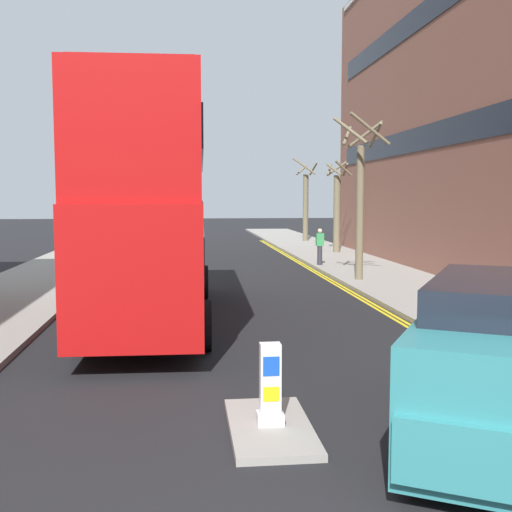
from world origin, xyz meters
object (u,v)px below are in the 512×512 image
keep_left_bollard (270,387)px  pedestrian_far (320,246)px  double_decker_bus_away (153,202)px  taxi_minivan (501,363)px

keep_left_bollard → pedestrian_far: 19.87m
double_decker_bus_away → pedestrian_far: 13.29m
taxi_minivan → pedestrian_far: bearing=84.4°
keep_left_bollard → taxi_minivan: size_ratio=0.22×
taxi_minivan → double_decker_bus_away: bearing=118.4°
keep_left_bollard → taxi_minivan: bearing=-15.7°
taxi_minivan → pedestrian_far: (1.98, 20.07, -0.08)m
taxi_minivan → pedestrian_far: size_ratio=3.15×
keep_left_bollard → double_decker_bus_away: 8.57m
keep_left_bollard → double_decker_bus_away: size_ratio=0.10×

